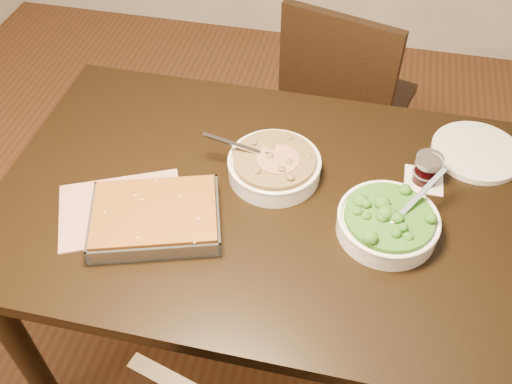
{
  "coord_description": "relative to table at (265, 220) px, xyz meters",
  "views": [
    {
      "loc": [
        0.19,
        -0.98,
        1.84
      ],
      "look_at": [
        -0.02,
        -0.04,
        0.8
      ],
      "focal_mm": 40.0,
      "sensor_mm": 36.0,
      "label": 1
    }
  ],
  "objects": [
    {
      "name": "baking_dish",
      "position": [
        -0.24,
        -0.15,
        0.12
      ],
      "size": [
        0.37,
        0.31,
        0.06
      ],
      "rotation": [
        0.0,
        0.0,
        0.31
      ],
      "color": "silver",
      "rests_on": "table"
    },
    {
      "name": "magazine_a",
      "position": [
        -0.35,
        -0.13,
        0.1
      ],
      "size": [
        0.37,
        0.33,
        0.01
      ],
      "primitive_type": "cube",
      "rotation": [
        0.0,
        0.0,
        0.43
      ],
      "color": "#A0362D",
      "rests_on": "table"
    },
    {
      "name": "wine_tumbler",
      "position": [
        0.4,
        0.15,
        0.14
      ],
      "size": [
        0.07,
        0.07,
        0.08
      ],
      "color": "black",
      "rests_on": "coaster"
    },
    {
      "name": "stew_bowl",
      "position": [
        0.01,
        0.08,
        0.13
      ],
      "size": [
        0.28,
        0.25,
        0.09
      ],
      "color": "white",
      "rests_on": "table"
    },
    {
      "name": "table",
      "position": [
        0.0,
        0.0,
        0.0
      ],
      "size": [
        1.4,
        0.9,
        0.75
      ],
      "color": "black",
      "rests_on": "ground"
    },
    {
      "name": "broccoli_bowl",
      "position": [
        0.31,
        -0.05,
        0.13
      ],
      "size": [
        0.25,
        0.26,
        0.09
      ],
      "color": "white",
      "rests_on": "table"
    },
    {
      "name": "chair_far",
      "position": [
        0.14,
        0.78,
        -0.15
      ],
      "size": [
        0.52,
        0.52,
        0.9
      ],
      "rotation": [
        0.0,
        0.0,
        2.86
      ],
      "color": "black",
      "rests_on": "ground"
    },
    {
      "name": "ground",
      "position": [
        0.0,
        0.0,
        -0.65
      ],
      "size": [
        4.0,
        4.0,
        0.0
      ],
      "primitive_type": "plane",
      "color": "#4D2716",
      "rests_on": "ground"
    },
    {
      "name": "coaster",
      "position": [
        0.4,
        0.15,
        0.1
      ],
      "size": [
        0.1,
        0.1,
        0.0
      ],
      "primitive_type": "cube",
      "color": "white",
      "rests_on": "table"
    },
    {
      "name": "dinner_plate",
      "position": [
        0.54,
        0.28,
        0.1
      ],
      "size": [
        0.25,
        0.25,
        0.02
      ],
      "primitive_type": "cylinder",
      "color": "silver",
      "rests_on": "table"
    }
  ]
}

